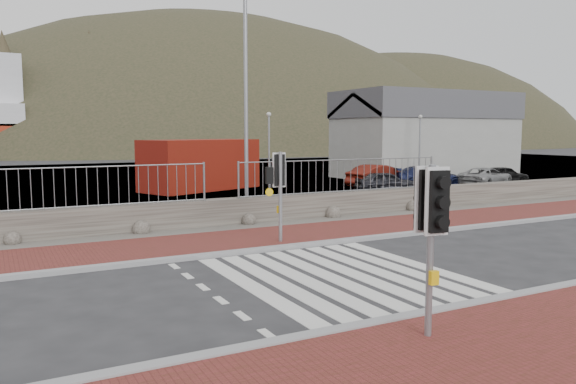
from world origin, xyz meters
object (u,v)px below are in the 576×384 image
streetlight (250,93)px  car_a (387,182)px  traffic_signal_near (431,215)px  traffic_signal_far (279,178)px  car_e (504,175)px  shipping_container (201,165)px  car_b (379,176)px  car_d (485,177)px  car_c (428,177)px

streetlight → car_a: streetlight is taller
traffic_signal_near → traffic_signal_far: size_ratio=1.03×
car_a → car_e: 9.19m
streetlight → shipping_container: size_ratio=1.23×
car_b → car_d: car_b is taller
traffic_signal_far → car_e: traffic_signal_far is taller
traffic_signal_near → shipping_container: size_ratio=0.41×
car_b → car_c: 2.85m
traffic_signal_far → streetlight: size_ratio=0.32×
traffic_signal_far → shipping_container: (3.01, 15.28, -0.51)m
traffic_signal_far → car_e: size_ratio=0.81×
traffic_signal_near → car_c: traffic_signal_near is taller
traffic_signal_near → streetlight: bearing=86.1°
shipping_container → car_a: size_ratio=2.01×
streetlight → car_b: size_ratio=2.00×
streetlight → car_c: streetlight is taller
traffic_signal_near → car_c: size_ratio=0.64×
traffic_signal_near → shipping_container: (4.33, 22.79, -0.56)m
car_e → car_a: bearing=98.2°
traffic_signal_far → streetlight: streetlight is taller
car_e → car_c: bearing=88.2°
streetlight → car_b: bearing=43.7°
car_c → car_e: (5.38, -0.63, -0.06)m
car_a → car_b: bearing=-10.7°
car_c → car_e: bearing=-77.7°
car_e → car_b: bearing=84.0°
shipping_container → car_b: (9.00, -3.94, -0.69)m
shipping_container → car_b: 9.85m
traffic_signal_far → streetlight: bearing=-94.9°
streetlight → shipping_container: streetlight is taller
shipping_container → traffic_signal_near: bearing=-123.1°
streetlight → shipping_container: 11.47m
car_d → car_e: size_ratio=1.23×
traffic_signal_near → traffic_signal_far: 7.63m
car_b → car_c: (2.69, -0.93, -0.05)m
shipping_container → traffic_signal_far: bearing=-123.4°
car_d → streetlight: bearing=89.0°
car_c → traffic_signal_far: bearing=144.2°
car_a → streetlight: bearing=133.3°
car_b → car_a: bearing=141.6°
traffic_signal_far → car_e: 22.37m
traffic_signal_far → streetlight: 5.23m
streetlight → car_c: (13.61, 6.01, -3.87)m
traffic_signal_far → streetlight: (1.09, 4.40, 2.60)m
streetlight → car_b: (10.92, 6.94, -3.81)m
car_d → car_e: (2.25, 0.67, -0.00)m
shipping_container → car_b: bearing=-45.9°
traffic_signal_near → car_d: size_ratio=0.67×
traffic_signal_far → car_e: (20.08, 9.79, -1.32)m
car_a → car_d: 6.92m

